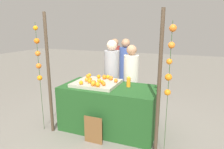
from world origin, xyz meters
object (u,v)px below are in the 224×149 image
at_px(chalkboard_sign, 93,130).
at_px(vendor_left, 112,80).
at_px(juice_bottle, 129,82).
at_px(vendor_right, 131,84).
at_px(orange_1, 116,80).
at_px(orange_0, 98,85).
at_px(stall_counter, 109,108).

height_order(chalkboard_sign, vendor_left, vendor_left).
height_order(juice_bottle, vendor_right, vendor_right).
distance_m(orange_1, juice_bottle, 0.25).
height_order(chalkboard_sign, vendor_right, vendor_right).
relative_size(orange_0, vendor_right, 0.05).
height_order(orange_1, juice_bottle, juice_bottle).
bearing_deg(stall_counter, juice_bottle, 18.68).
distance_m(stall_counter, orange_1, 0.55).
height_order(orange_0, chalkboard_sign, orange_0).
distance_m(vendor_left, vendor_right, 0.47).
bearing_deg(stall_counter, vendor_left, 107.44).
relative_size(orange_1, vendor_right, 0.05).
xyz_separation_m(chalkboard_sign, vendor_left, (-0.17, 1.30, 0.55)).
relative_size(stall_counter, vendor_right, 1.13).
bearing_deg(orange_0, vendor_left, 97.09).
relative_size(stall_counter, chalkboard_sign, 3.63).
bearing_deg(vendor_left, orange_0, -82.91).
height_order(juice_bottle, vendor_left, vendor_left).
bearing_deg(vendor_left, chalkboard_sign, -82.71).
xyz_separation_m(orange_1, chalkboard_sign, (-0.16, -0.68, -0.73)).
xyz_separation_m(orange_0, chalkboard_sign, (0.04, -0.29, -0.74)).
xyz_separation_m(stall_counter, chalkboard_sign, (-0.06, -0.57, -0.20)).
height_order(orange_0, vendor_right, vendor_right).
relative_size(orange_0, chalkboard_sign, 0.17).
bearing_deg(orange_1, stall_counter, -130.37).
relative_size(orange_1, juice_bottle, 0.39).
bearing_deg(orange_1, orange_0, -116.43).
xyz_separation_m(juice_bottle, chalkboard_sign, (-0.41, -0.69, -0.73)).
bearing_deg(vendor_right, orange_1, -103.55).
height_order(stall_counter, vendor_left, vendor_left).
height_order(orange_1, chalkboard_sign, orange_1).
bearing_deg(juice_bottle, orange_1, -178.67).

